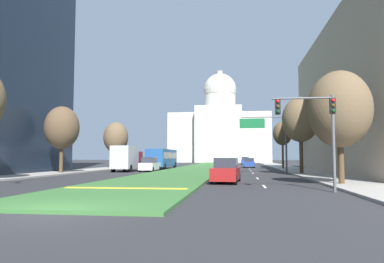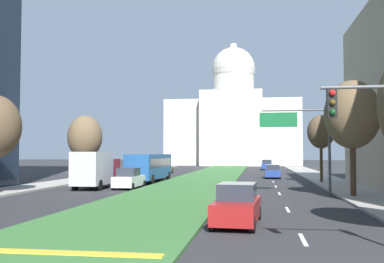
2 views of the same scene
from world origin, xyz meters
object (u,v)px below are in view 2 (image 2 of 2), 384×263
sedan_midblock (129,179)px  sedan_very_far (267,165)px  street_tree_right_mid (352,115)px  street_tree_left_far (85,137)px  street_tree_right_far (321,132)px  sedan_far_horizon (165,168)px  sedan_distant (273,172)px  box_truck_delivery (96,169)px  capitol_building (233,124)px  overhead_guide_sign (303,133)px  city_bus (150,165)px  sedan_lead_stopped (237,205)px

sedan_midblock → sedan_very_far: sedan_very_far is taller
street_tree_right_mid → sedan_midblock: street_tree_right_mid is taller
street_tree_left_far → street_tree_right_far: bearing=1.2°
street_tree_right_far → street_tree_left_far: bearing=-178.8°
street_tree_right_mid → sedan_far_horizon: bearing=121.2°
sedan_distant → sedan_very_far: sedan_very_far is taller
street_tree_left_far → box_truck_delivery: size_ratio=1.13×
sedan_far_horizon → box_truck_delivery: box_truck_delivery is taller
box_truck_delivery → street_tree_right_far: bearing=26.7°
capitol_building → overhead_guide_sign: size_ratio=5.05×
street_tree_right_mid → sedan_midblock: 19.17m
street_tree_right_far → box_truck_delivery: street_tree_right_far is taller
sedan_very_far → sedan_distant: bearing=-89.6°
overhead_guide_sign → box_truck_delivery: (-17.39, 3.40, -2.95)m
sedan_far_horizon → street_tree_right_mid: bearing=-58.8°
overhead_guide_sign → sedan_very_far: 48.34m
sedan_midblock → city_bus: bearing=91.6°
capitol_building → sedan_very_far: size_ratio=7.75×
street_tree_left_far → sedan_distant: street_tree_left_far is taller
box_truck_delivery → sedan_very_far: bearing=70.8°
street_tree_right_mid → street_tree_left_far: street_tree_right_mid is taller
street_tree_right_mid → box_truck_delivery: bearing=166.2°
street_tree_left_far → sedan_midblock: bearing=-50.3°
street_tree_right_far → city_bus: bearing=-175.9°
sedan_lead_stopped → sedan_midblock: sedan_midblock is taller
sedan_lead_stopped → city_bus: bearing=111.3°
street_tree_left_far → sedan_very_far: street_tree_left_far is taller
capitol_building → sedan_very_far: capitol_building is taller
sedan_distant → box_truck_delivery: 24.20m
overhead_guide_sign → street_tree_right_far: street_tree_right_far is taller
sedan_midblock → street_tree_right_mid: bearing=-17.1°
street_tree_left_far → city_bus: (7.57, -0.75, -3.08)m
street_tree_left_far → sedan_lead_stopped: street_tree_left_far is taller
overhead_guide_sign → street_tree_left_far: 25.93m
city_bus → street_tree_right_far: bearing=4.1°
sedan_midblock → sedan_far_horizon: 28.37m
sedan_distant → box_truck_delivery: (-15.81, -18.30, 0.90)m
overhead_guide_sign → street_tree_left_far: street_tree_left_far is taller
overhead_guide_sign → sedan_far_horizon: (-17.22, 32.05, -3.84)m
sedan_lead_stopped → sedan_far_horizon: (-12.96, 46.52, -0.05)m
box_truck_delivery → sedan_lead_stopped: bearing=-53.7°
street_tree_right_mid → sedan_distant: (-4.77, 23.34, -5.00)m
sedan_lead_stopped → sedan_far_horizon: size_ratio=1.12×
sedan_very_far → box_truck_delivery: size_ratio=0.66×
sedan_midblock → sedan_distant: bearing=54.1°
box_truck_delivery → sedan_distant: bearing=49.2°
sedan_very_far → box_truck_delivery: (-15.62, -44.76, 0.82)m
capitol_building → sedan_very_far: 34.71m
overhead_guide_sign → street_tree_right_mid: street_tree_right_mid is taller
street_tree_left_far → sedan_midblock: (7.81, -9.39, -4.00)m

